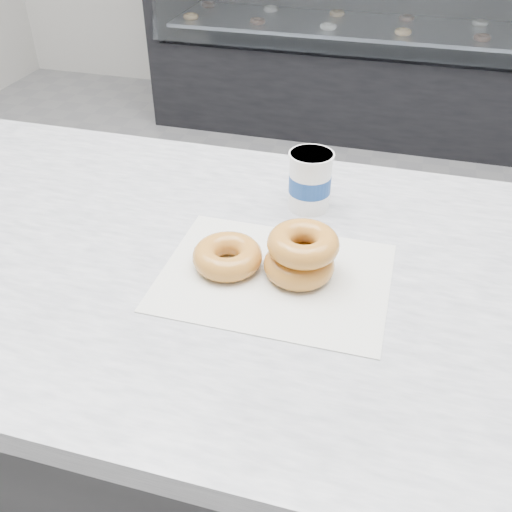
{
  "coord_description": "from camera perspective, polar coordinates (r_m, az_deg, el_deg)",
  "views": [
    {
      "loc": [
        0.3,
        -1.28,
        1.43
      ],
      "look_at": [
        0.11,
        -0.62,
        0.93
      ],
      "focal_mm": 40.0,
      "sensor_mm": 36.0,
      "label": 1
    }
  ],
  "objects": [
    {
      "name": "counter",
      "position": [
        1.23,
        -4.9,
        -16.75
      ],
      "size": [
        3.06,
        0.76,
        0.9
      ],
      "color": "#333335",
      "rests_on": "ground"
    },
    {
      "name": "display_case",
      "position": [
        3.54,
        11.0,
        20.27
      ],
      "size": [
        2.4,
        0.74,
        1.25
      ],
      "color": "black",
      "rests_on": "ground"
    },
    {
      "name": "wax_paper",
      "position": [
        0.86,
        1.9,
        -2.06
      ],
      "size": [
        0.34,
        0.26,
        0.0
      ],
      "primitive_type": "cube",
      "rotation": [
        0.0,
        0.0,
        0.0
      ],
      "color": "silver",
      "rests_on": "counter"
    },
    {
      "name": "donut_stack",
      "position": [
        0.84,
        4.53,
        0.18
      ],
      "size": [
        0.12,
        0.12,
        0.07
      ],
      "color": "gold",
      "rests_on": "wax_paper"
    },
    {
      "name": "ground",
      "position": [
        1.95,
        1.84,
        -11.18
      ],
      "size": [
        5.0,
        5.0,
        0.0
      ],
      "primitive_type": "plane",
      "color": "gray",
      "rests_on": "ground"
    },
    {
      "name": "coffee_cup",
      "position": [
        1.0,
        5.42,
        7.55
      ],
      "size": [
        0.09,
        0.09,
        0.1
      ],
      "rotation": [
        0.0,
        0.0,
        -0.35
      ],
      "color": "white",
      "rests_on": "counter"
    },
    {
      "name": "donut_single",
      "position": [
        0.87,
        -2.87,
        -0.02
      ],
      "size": [
        0.13,
        0.13,
        0.04
      ],
      "primitive_type": "torus",
      "rotation": [
        0.0,
        0.0,
        0.3
      ],
      "color": "gold",
      "rests_on": "wax_paper"
    }
  ]
}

